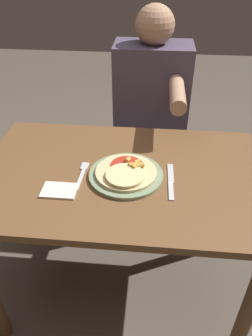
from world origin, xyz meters
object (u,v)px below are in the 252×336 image
dining_table (122,195)px  fork (82,174)px  person_diner (151,107)px  plate (126,175)px  knife (171,182)px  pizza (126,172)px

dining_table → fork: (-0.15, -0.03, 0.12)m
fork → person_diner: 0.69m
plate → knife: (0.17, -0.02, -0.00)m
knife → pizza: bearing=174.6°
plate → person_diner: size_ratio=0.23×
pizza → plate: bearing=110.6°
dining_table → knife: (0.19, -0.05, 0.12)m
knife → dining_table: bearing=166.6°
plate → fork: (-0.17, -0.00, -0.00)m
plate → fork: plate is taller
plate → knife: size_ratio=1.30×
fork → person_diner: bearing=68.9°
plate → person_diner: (0.08, 0.64, -0.02)m
pizza → knife: pizza is taller
plate → pizza: bearing=-69.4°
plate → pizza: (0.00, -0.00, 0.02)m
person_diner → pizza: bearing=-96.7°
pizza → fork: bearing=179.5°
dining_table → pizza: (0.02, -0.03, 0.15)m
plate → pizza: size_ratio=1.22×
fork → plate: bearing=1.0°
dining_table → pizza: 0.15m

